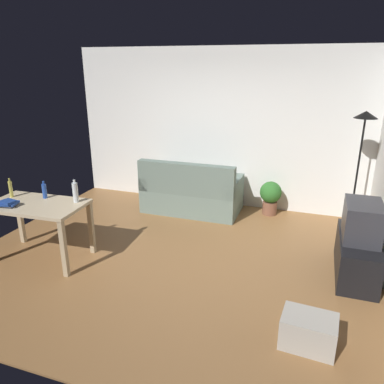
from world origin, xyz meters
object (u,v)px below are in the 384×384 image
book_stack (8,203)px  storage_box (308,331)px  couch (191,194)px  torchiere_lamp (362,140)px  desk (37,212)px  bottle_clear (75,192)px  tv_stand (357,256)px  potted_plant (270,196)px  bottle_blue (44,191)px  bottle_squat (11,189)px  tv (363,221)px

book_stack → storage_box: bearing=-5.7°
couch → storage_box: 3.42m
couch → torchiere_lamp: 2.77m
torchiere_lamp → desk: (-3.85, -2.17, -0.76)m
storage_box → bottle_clear: size_ratio=1.63×
tv_stand → potted_plant: (-1.24, 1.59, 0.09)m
desk → bottle_blue: 0.29m
torchiere_lamp → desk: size_ratio=1.47×
storage_box → torchiere_lamp: bearing=80.0°
tv_stand → torchiere_lamp: (0.00, 1.28, 1.17)m
couch → bottle_clear: bottle_clear is taller
potted_plant → storage_box: bearing=-75.9°
potted_plant → torchiere_lamp: bearing=-14.1°
storage_box → bottle_blue: bearing=167.4°
tv_stand → potted_plant: size_ratio=1.93×
book_stack → bottle_squat: bearing=127.8°
couch → book_stack: bearing=56.7°
torchiere_lamp → bottle_squat: bearing=-154.3°
storage_box → bottle_squat: size_ratio=1.87×
couch → bottle_blue: 2.44m
bottle_squat → book_stack: (0.22, -0.29, -0.07)m
tv → book_stack: tv is taller
storage_box → bottle_squat: (-3.84, 0.65, 0.72)m
tv_stand → bottle_squat: size_ratio=4.27×
tv → potted_plant: 2.05m
tv_stand → desk: 3.97m
couch → tv: same height
potted_plant → tv_stand: bearing=-52.1°
couch → desk: 2.56m
tv → bottle_clear: bottle_clear is taller
bottle_squat → book_stack: bottle_squat is taller
bottle_blue → tv: bearing=10.0°
tv_stand → desk: desk is taller
desk → book_stack: book_stack is taller
tv → potted_plant: size_ratio=1.05×
tv_stand → bottle_clear: 3.53m
desk → couch: bearing=55.8°
tv → torchiere_lamp: bearing=0.2°
tv → bottle_clear: (-3.41, -0.68, 0.19)m
bottle_blue → book_stack: (-0.22, -0.40, -0.06)m
bottle_blue → couch: bearing=55.8°
torchiere_lamp → bottle_blue: bearing=-153.1°
tv → book_stack: 4.24m
tv → storage_box: bearing=161.4°
desk → tv: bearing=10.0°
desk → bottle_squat: size_ratio=4.80×
desk → storage_box: bearing=-12.3°
bottle_blue → bottle_clear: bearing=0.5°
torchiere_lamp → tv_stand: bearing=-90.0°
torchiere_lamp → bottle_blue: (-3.88, -1.97, -0.55)m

